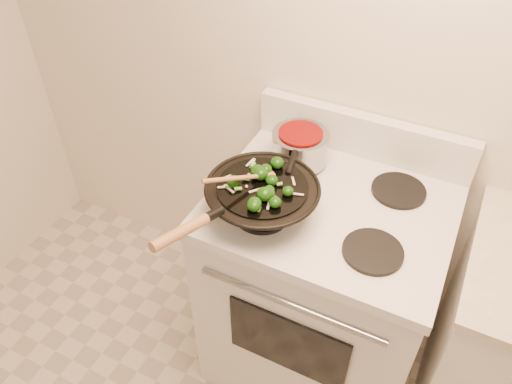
% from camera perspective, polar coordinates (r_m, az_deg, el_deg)
% --- Properties ---
extents(stove, '(0.78, 0.67, 1.08)m').
position_cam_1_polar(stove, '(1.98, 7.36, -10.78)').
color(stove, white).
rests_on(stove, ground).
extents(wok, '(0.36, 0.58, 0.18)m').
position_cam_1_polar(wok, '(1.53, 0.61, -0.76)').
color(wok, black).
rests_on(wok, stove).
extents(stirfry, '(0.26, 0.25, 0.04)m').
position_cam_1_polar(stirfry, '(1.48, 0.75, 0.87)').
color(stirfry, '#113808').
rests_on(stirfry, wok).
extents(wooden_spoon, '(0.16, 0.23, 0.09)m').
position_cam_1_polar(wooden_spoon, '(1.49, -0.67, 1.75)').
color(wooden_spoon, '#9A643C').
rests_on(wooden_spoon, wok).
extents(saucepan, '(0.20, 0.32, 0.12)m').
position_cam_1_polar(saucepan, '(1.75, 5.01, 5.20)').
color(saucepan, gray).
rests_on(saucepan, stove).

